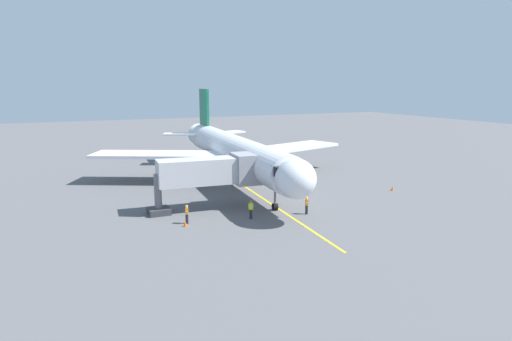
{
  "coord_description": "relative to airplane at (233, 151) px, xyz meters",
  "views": [
    {
      "loc": [
        20.6,
        51.87,
        12.3
      ],
      "look_at": [
        0.18,
        7.79,
        3.0
      ],
      "focal_mm": 31.94,
      "sensor_mm": 36.0,
      "label": 1
    }
  ],
  "objects": [
    {
      "name": "safety_cone_nose_left",
      "position": [
        10.69,
        15.07,
        -3.73
      ],
      "size": [
        0.32,
        0.32,
        0.55
      ],
      "primitive_type": "cone",
      "color": "#F2590F",
      "rests_on": "ground"
    },
    {
      "name": "safety_cone_nose_right",
      "position": [
        -15.12,
        12.04,
        -3.73
      ],
      "size": [
        0.32,
        0.32,
        0.55
      ],
      "primitive_type": "cone",
      "color": "#F2590F",
      "rests_on": "ground"
    },
    {
      "name": "jet_bridge",
      "position": [
        6.32,
        10.78,
        -0.24
      ],
      "size": [
        11.5,
        3.79,
        5.4
      ],
      "color": "#B7B7BC",
      "rests_on": "ground"
    },
    {
      "name": "ground_crew_wing_walker",
      "position": [
        10.33,
        14.35,
        -3.12
      ],
      "size": [
        0.37,
        0.46,
        1.71
      ],
      "color": "#23232D",
      "rests_on": "ground"
    },
    {
      "name": "tug_near_nose",
      "position": [
        -12.93,
        -11.04,
        -3.3
      ],
      "size": [
        2.28,
        2.7,
        1.5
      ],
      "color": "black",
      "rests_on": "ground"
    },
    {
      "name": "airplane",
      "position": [
        0.0,
        0.0,
        0.0
      ],
      "size": [
        34.68,
        40.35,
        11.5
      ],
      "color": "silver",
      "rests_on": "ground"
    },
    {
      "name": "ground_plane",
      "position": [
        0.54,
        0.46,
        -4.0
      ],
      "size": [
        220.0,
        220.0,
        0.0
      ],
      "primitive_type": "plane",
      "color": "#565659"
    },
    {
      "name": "ground_crew_loader",
      "position": [
        -0.91,
        16.25,
        -3.12
      ],
      "size": [
        0.37,
        0.46,
        1.71
      ],
      "color": "#23232D",
      "rests_on": "ground"
    },
    {
      "name": "ground_crew_marshaller",
      "position": [
        4.54,
        15.38,
        -3.12
      ],
      "size": [
        0.42,
        0.29,
        1.71
      ],
      "color": "#23232D",
      "rests_on": "ground"
    },
    {
      "name": "apron_lead_in_line",
      "position": [
        0.02,
        6.28,
        -4.0
      ],
      "size": [
        3.69,
        39.87,
        0.01
      ],
      "primitive_type": "cube",
      "rotation": [
        0.0,
        0.0,
        -0.09
      ],
      "color": "yellow",
      "rests_on": "ground"
    }
  ]
}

